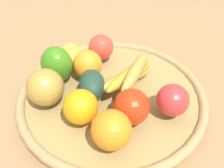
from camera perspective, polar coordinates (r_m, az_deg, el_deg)
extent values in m
plane|color=#947048|center=(0.59, 0.00, -4.11)|extent=(2.40, 2.40, 0.00)
cylinder|color=#97814A|center=(0.58, 0.00, -3.21)|extent=(0.42, 0.42, 0.03)
torus|color=#9E8454|center=(0.57, 0.00, -2.28)|extent=(0.43, 0.43, 0.02)
sphere|color=orange|center=(0.59, -5.63, 4.54)|extent=(0.10, 0.10, 0.07)
sphere|color=red|center=(0.48, 4.52, -5.20)|extent=(0.09, 0.09, 0.07)
ellipsoid|color=gold|center=(0.58, 2.66, 1.12)|extent=(0.15, 0.09, 0.03)
ellipsoid|color=#B88933|center=(0.56, 3.16, 1.66)|extent=(0.15, 0.07, 0.03)
ellipsoid|color=#AB8F2A|center=(0.55, 3.92, 2.23)|extent=(0.15, 0.04, 0.03)
ellipsoid|color=#AD8E3C|center=(0.54, 5.27, 2.79)|extent=(0.15, 0.06, 0.03)
sphere|color=#A88738|center=(0.53, -15.01, -0.72)|extent=(0.11, 0.11, 0.08)
sphere|color=orange|center=(0.44, -0.14, -10.44)|extent=(0.10, 0.10, 0.07)
ellipsoid|color=yellow|center=(0.64, -9.34, 6.62)|extent=(0.09, 0.09, 0.05)
sphere|color=orange|center=(0.49, -7.51, -5.02)|extent=(0.10, 0.10, 0.07)
sphere|color=red|center=(0.51, 13.70, -3.58)|extent=(0.07, 0.07, 0.07)
ellipsoid|color=#3B7C1A|center=(0.59, -12.53, 4.49)|extent=(0.08, 0.09, 0.09)
ellipsoid|color=#1F3D2D|center=(0.54, -4.63, -0.18)|extent=(0.10, 0.10, 0.06)
sphere|color=#D33F30|center=(0.65, -2.53, 8.40)|extent=(0.08, 0.08, 0.07)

